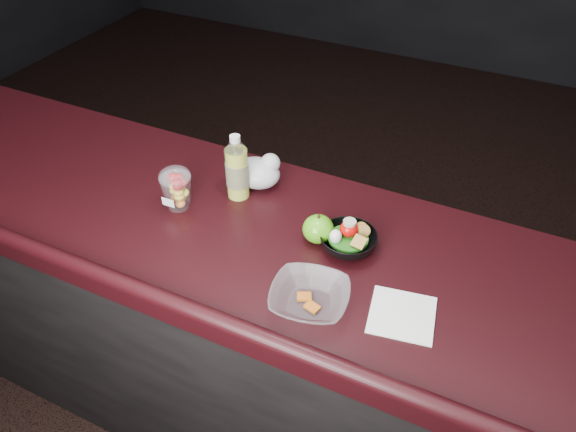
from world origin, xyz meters
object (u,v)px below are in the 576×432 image
object	(u,v)px
fruit_cup	(176,188)
green_apple	(318,229)
takeout_bowl	(309,298)
lemonade_bottle	(237,171)
snack_bowl	(348,240)

from	to	relation	value
fruit_cup	green_apple	world-z (taller)	fruit_cup
takeout_bowl	lemonade_bottle	bearing A→B (deg)	140.24
green_apple	takeout_bowl	size ratio (longest dim) A/B	0.40
fruit_cup	snack_bowl	bearing A→B (deg)	4.98
takeout_bowl	green_apple	bearing A→B (deg)	108.29
fruit_cup	snack_bowl	xyz separation A→B (m)	(0.54, 0.05, -0.04)
lemonade_bottle	takeout_bowl	xyz separation A→B (m)	(0.39, -0.32, -0.07)
fruit_cup	snack_bowl	distance (m)	0.54
green_apple	takeout_bowl	distance (m)	0.25
snack_bowl	fruit_cup	bearing A→B (deg)	-175.02
lemonade_bottle	green_apple	xyz separation A→B (m)	(0.31, -0.09, -0.05)
green_apple	snack_bowl	bearing A→B (deg)	3.35
green_apple	fruit_cup	bearing A→B (deg)	-174.70
lemonade_bottle	fruit_cup	bearing A→B (deg)	-137.12
lemonade_bottle	snack_bowl	bearing A→B (deg)	-11.67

